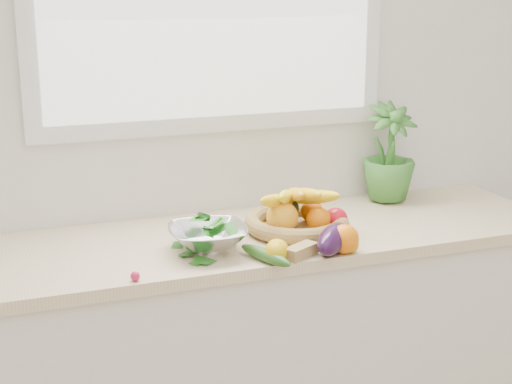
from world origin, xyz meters
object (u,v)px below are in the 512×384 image
object	(u,v)px
potted_herb	(389,151)
colander_with_spinach	(208,232)
apple	(336,220)
fruit_basket	(296,217)
eggplant	(333,239)
cucumber	(265,255)

from	to	relation	value
potted_herb	colander_with_spinach	world-z (taller)	potted_herb
apple	fruit_basket	xyz separation A→B (m)	(-0.13, 0.04, 0.01)
eggplant	potted_herb	size ratio (longest dim) A/B	0.60
cucumber	fruit_basket	world-z (taller)	fruit_basket
cucumber	colander_with_spinach	world-z (taller)	colander_with_spinach
colander_with_spinach	fruit_basket	bearing A→B (deg)	13.97
fruit_basket	colander_with_spinach	world-z (taller)	fruit_basket
fruit_basket	potted_herb	bearing A→B (deg)	25.03
colander_with_spinach	eggplant	bearing A→B (deg)	-22.01
potted_herb	colander_with_spinach	xyz separation A→B (m)	(-0.81, -0.31, -0.13)
eggplant	fruit_basket	bearing A→B (deg)	97.06
apple	potted_herb	bearing A→B (deg)	37.29
colander_with_spinach	potted_herb	bearing A→B (deg)	20.65
apple	fruit_basket	world-z (taller)	fruit_basket
potted_herb	fruit_basket	world-z (taller)	potted_herb
eggplant	colander_with_spinach	bearing A→B (deg)	157.99
eggplant	potted_herb	bearing A→B (deg)	45.33
potted_herb	colander_with_spinach	bearing A→B (deg)	-159.35
fruit_basket	colander_with_spinach	size ratio (longest dim) A/B	1.57
eggplant	colander_with_spinach	size ratio (longest dim) A/B	0.81
cucumber	eggplant	bearing A→B (deg)	0.85
fruit_basket	colander_with_spinach	bearing A→B (deg)	-166.03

